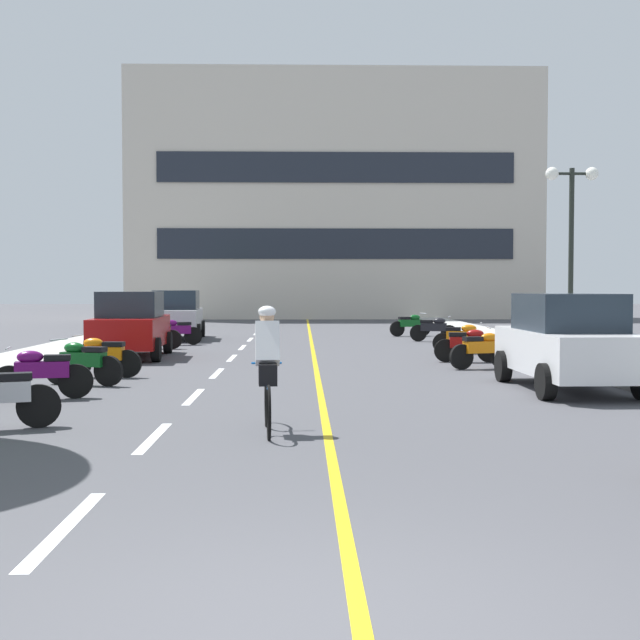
% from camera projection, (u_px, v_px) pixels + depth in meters
% --- Properties ---
extents(ground_plane, '(140.00, 140.00, 0.00)m').
position_uv_depth(ground_plane, '(305.00, 350.00, 25.72)').
color(ground_plane, '#47474C').
extents(curb_left, '(2.40, 72.00, 0.12)m').
position_uv_depth(curb_left, '(95.00, 342.00, 28.55)').
color(curb_left, '#A8A8A3').
rests_on(curb_left, ground).
extents(curb_right, '(2.40, 72.00, 0.12)m').
position_uv_depth(curb_right, '(511.00, 341.00, 28.87)').
color(curb_right, '#A8A8A3').
rests_on(curb_right, ground).
extents(lane_dash_0, '(0.14, 2.20, 0.01)m').
position_uv_depth(lane_dash_0, '(65.00, 527.00, 6.69)').
color(lane_dash_0, silver).
rests_on(lane_dash_0, ground).
extents(lane_dash_1, '(0.14, 2.20, 0.01)m').
position_uv_depth(lane_dash_1, '(154.00, 438.00, 10.69)').
color(lane_dash_1, silver).
rests_on(lane_dash_1, ground).
extents(lane_dash_2, '(0.14, 2.20, 0.01)m').
position_uv_depth(lane_dash_2, '(194.00, 397.00, 14.69)').
color(lane_dash_2, silver).
rests_on(lane_dash_2, ground).
extents(lane_dash_3, '(0.14, 2.20, 0.01)m').
position_uv_depth(lane_dash_3, '(217.00, 373.00, 18.68)').
color(lane_dash_3, silver).
rests_on(lane_dash_3, ground).
extents(lane_dash_4, '(0.14, 2.20, 0.01)m').
position_uv_depth(lane_dash_4, '(232.00, 358.00, 22.68)').
color(lane_dash_4, silver).
rests_on(lane_dash_4, ground).
extents(lane_dash_5, '(0.14, 2.20, 0.01)m').
position_uv_depth(lane_dash_5, '(242.00, 347.00, 26.67)').
color(lane_dash_5, silver).
rests_on(lane_dash_5, ground).
extents(lane_dash_6, '(0.14, 2.20, 0.01)m').
position_uv_depth(lane_dash_6, '(250.00, 340.00, 30.67)').
color(lane_dash_6, silver).
rests_on(lane_dash_6, ground).
extents(lane_dash_7, '(0.14, 2.20, 0.01)m').
position_uv_depth(lane_dash_7, '(256.00, 334.00, 34.67)').
color(lane_dash_7, silver).
rests_on(lane_dash_7, ground).
extents(lane_dash_8, '(0.14, 2.20, 0.01)m').
position_uv_depth(lane_dash_8, '(261.00, 329.00, 38.66)').
color(lane_dash_8, silver).
rests_on(lane_dash_8, ground).
extents(lane_dash_9, '(0.14, 2.20, 0.01)m').
position_uv_depth(lane_dash_9, '(265.00, 325.00, 42.66)').
color(lane_dash_9, silver).
rests_on(lane_dash_9, ground).
extents(lane_dash_10, '(0.14, 2.20, 0.01)m').
position_uv_depth(lane_dash_10, '(268.00, 322.00, 46.65)').
color(lane_dash_10, silver).
rests_on(lane_dash_10, ground).
extents(lane_dash_11, '(0.14, 2.20, 0.01)m').
position_uv_depth(lane_dash_11, '(270.00, 319.00, 50.65)').
color(lane_dash_11, silver).
rests_on(lane_dash_11, ground).
extents(centre_line_yellow, '(0.12, 66.00, 0.01)m').
position_uv_depth(centre_line_yellow, '(312.00, 343.00, 28.72)').
color(centre_line_yellow, gold).
rests_on(centre_line_yellow, ground).
extents(office_building, '(25.32, 7.25, 15.11)m').
position_uv_depth(office_building, '(334.00, 199.00, 53.00)').
color(office_building, beige).
rests_on(office_building, ground).
extents(street_lamp_mid, '(1.46, 0.36, 5.12)m').
position_uv_depth(street_lamp_mid, '(571.00, 217.00, 22.82)').
color(street_lamp_mid, black).
rests_on(street_lamp_mid, curb_right).
extents(parked_car_near, '(1.99, 4.23, 1.82)m').
position_uv_depth(parked_car_near, '(568.00, 342.00, 15.64)').
color(parked_car_near, black).
rests_on(parked_car_near, ground).
extents(parked_car_mid, '(2.10, 4.28, 1.82)m').
position_uv_depth(parked_car_mid, '(131.00, 324.00, 22.80)').
color(parked_car_mid, black).
rests_on(parked_car_mid, ground).
extents(parked_car_far, '(2.13, 4.30, 1.82)m').
position_uv_depth(parked_car_far, '(177.00, 315.00, 30.86)').
color(parked_car_far, black).
rests_on(parked_car_far, ground).
extents(motorcycle_2, '(1.68, 0.65, 0.92)m').
position_uv_depth(motorcycle_2, '(42.00, 372.00, 14.32)').
color(motorcycle_2, black).
rests_on(motorcycle_2, ground).
extents(motorcycle_3, '(1.66, 0.75, 0.92)m').
position_uv_depth(motorcycle_3, '(83.00, 362.00, 16.36)').
color(motorcycle_3, black).
rests_on(motorcycle_3, ground).
extents(motorcycle_4, '(1.70, 0.60, 0.92)m').
position_uv_depth(motorcycle_4, '(102.00, 356.00, 17.80)').
color(motorcycle_4, black).
rests_on(motorcycle_4, ground).
extents(motorcycle_5, '(1.64, 0.79, 0.92)m').
position_uv_depth(motorcycle_5, '(482.00, 349.00, 19.71)').
color(motorcycle_5, black).
rests_on(motorcycle_5, ground).
extents(motorcycle_6, '(1.70, 0.60, 0.92)m').
position_uv_depth(motorcycle_6, '(468.00, 344.00, 21.40)').
color(motorcycle_6, black).
rests_on(motorcycle_6, ground).
extents(motorcycle_7, '(1.69, 0.63, 0.92)m').
position_uv_depth(motorcycle_7, '(462.00, 337.00, 24.21)').
color(motorcycle_7, black).
rests_on(motorcycle_7, ground).
extents(motorcycle_8, '(1.70, 0.60, 0.92)m').
position_uv_depth(motorcycle_8, '(155.00, 334.00, 26.07)').
color(motorcycle_8, black).
rests_on(motorcycle_8, ground).
extents(motorcycle_9, '(1.63, 0.81, 0.92)m').
position_uv_depth(motorcycle_9, '(176.00, 331.00, 27.73)').
color(motorcycle_9, black).
rests_on(motorcycle_9, ground).
extents(motorcycle_10, '(1.66, 0.74, 0.92)m').
position_uv_depth(motorcycle_10, '(434.00, 328.00, 29.48)').
color(motorcycle_10, black).
rests_on(motorcycle_10, ground).
extents(motorcycle_11, '(1.67, 0.69, 0.92)m').
position_uv_depth(motorcycle_11, '(411.00, 324.00, 32.80)').
color(motorcycle_11, black).
rests_on(motorcycle_11, ground).
extents(cyclist_rider, '(0.42, 1.77, 1.71)m').
position_uv_depth(cyclist_rider, '(267.00, 366.00, 11.07)').
color(cyclist_rider, black).
rests_on(cyclist_rider, ground).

